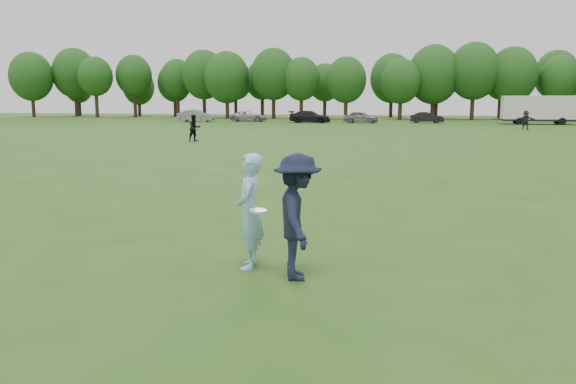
% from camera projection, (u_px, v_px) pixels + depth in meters
% --- Properties ---
extents(ground, '(200.00, 200.00, 0.00)m').
position_uv_depth(ground, '(309.00, 268.00, 8.89)').
color(ground, '#255217').
rests_on(ground, ground).
extents(thrower, '(0.54, 0.73, 1.82)m').
position_uv_depth(thrower, '(249.00, 211.00, 8.78)').
color(thrower, '#99D2ED').
rests_on(thrower, ground).
extents(defender, '(1.01, 1.36, 1.87)m').
position_uv_depth(defender, '(298.00, 217.00, 8.23)').
color(defender, '#171C32').
rests_on(defender, ground).
extents(player_far_a, '(1.05, 1.07, 1.74)m').
position_uv_depth(player_far_a, '(195.00, 128.00, 36.55)').
color(player_far_a, black).
rests_on(player_far_a, ground).
extents(player_far_d, '(1.68, 0.68, 1.76)m').
position_uv_depth(player_far_d, '(526.00, 120.00, 51.36)').
color(player_far_d, '#2A2A2A').
rests_on(player_far_d, ground).
extents(car_b, '(4.74, 2.07, 1.52)m').
position_uv_depth(car_b, '(196.00, 116.00, 71.11)').
color(car_b, gray).
rests_on(car_b, ground).
extents(car_c, '(4.93, 2.53, 1.33)m').
position_uv_depth(car_c, '(249.00, 116.00, 72.26)').
color(car_c, '#9A9A9E').
rests_on(car_c, ground).
extents(car_d, '(5.11, 2.29, 1.45)m').
position_uv_depth(car_d, '(310.00, 117.00, 67.98)').
color(car_d, black).
rests_on(car_d, ground).
extents(car_e, '(4.29, 2.17, 1.40)m').
position_uv_depth(car_e, '(361.00, 117.00, 67.17)').
color(car_e, slate).
rests_on(car_e, ground).
extents(car_f, '(4.13, 1.91, 1.31)m').
position_uv_depth(car_f, '(427.00, 118.00, 67.04)').
color(car_f, black).
rests_on(car_f, ground).
extents(disc_in_play, '(0.28, 0.28, 0.06)m').
position_uv_depth(disc_in_play, '(258.00, 211.00, 8.50)').
color(disc_in_play, white).
rests_on(disc_in_play, ground).
extents(cargo_trailer, '(9.00, 2.75, 3.20)m').
position_uv_depth(cargo_trailer, '(539.00, 109.00, 63.04)').
color(cargo_trailer, silver).
rests_on(cargo_trailer, ground).
extents(treeline, '(130.35, 18.39, 11.74)m').
position_uv_depth(treeline, '(433.00, 75.00, 81.04)').
color(treeline, '#332114').
rests_on(treeline, ground).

